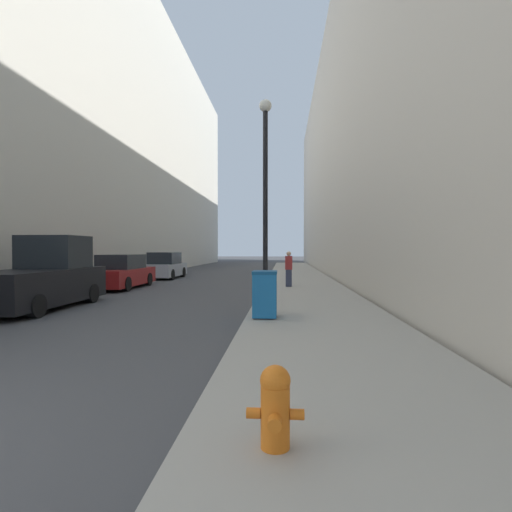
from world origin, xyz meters
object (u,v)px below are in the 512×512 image
at_px(pickup_truck, 43,279).
at_px(pedestrian_on_sidewalk, 289,269).
at_px(trash_bin, 265,294).
at_px(parked_sedan_near, 122,273).
at_px(lamppost, 265,187).
at_px(fire_hydrant, 275,405).
at_px(parked_sedan_far, 165,266).

relative_size(pickup_truck, pedestrian_on_sidewalk, 3.14).
bearing_deg(pickup_truck, pedestrian_on_sidewalk, 38.05).
distance_m(trash_bin, parked_sedan_near, 11.13).
distance_m(trash_bin, lamppost, 4.76).
bearing_deg(fire_hydrant, trash_bin, 93.54).
distance_m(fire_hydrant, parked_sedan_near, 16.71).
distance_m(lamppost, parked_sedan_far, 13.72).
bearing_deg(parked_sedan_near, parked_sedan_far, 89.13).
height_order(fire_hydrant, pedestrian_on_sidewalk, pedestrian_on_sidewalk).
relative_size(trash_bin, lamppost, 0.17).
distance_m(trash_bin, parked_sedan_far, 16.56).
height_order(pickup_truck, parked_sedan_near, pickup_truck).
bearing_deg(parked_sedan_far, pickup_truck, -89.86).
height_order(parked_sedan_near, parked_sedan_far, parked_sedan_far).
bearing_deg(pedestrian_on_sidewalk, parked_sedan_far, 138.69).
height_order(pickup_truck, parked_sedan_far, pickup_truck).
height_order(fire_hydrant, parked_sedan_near, parked_sedan_near).
bearing_deg(parked_sedan_near, fire_hydrant, -63.16).
bearing_deg(parked_sedan_far, parked_sedan_near, -90.87).
xyz_separation_m(pickup_truck, parked_sedan_far, (-0.03, 12.81, -0.18)).
bearing_deg(pickup_truck, trash_bin, -17.15).
bearing_deg(lamppost, trash_bin, -87.49).
height_order(lamppost, parked_sedan_far, lamppost).
height_order(lamppost, parked_sedan_near, lamppost).
height_order(trash_bin, pickup_truck, pickup_truck).
distance_m(fire_hydrant, lamppost, 10.50).
distance_m(parked_sedan_near, parked_sedan_far, 6.45).
bearing_deg(parked_sedan_far, pedestrian_on_sidewalk, -41.31).
xyz_separation_m(trash_bin, parked_sedan_far, (-7.05, 14.98, -0.00)).
xyz_separation_m(pickup_truck, parked_sedan_near, (-0.13, 6.37, -0.19)).
xyz_separation_m(trash_bin, lamppost, (-0.16, 3.55, 3.16)).
height_order(fire_hydrant, trash_bin, trash_bin).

